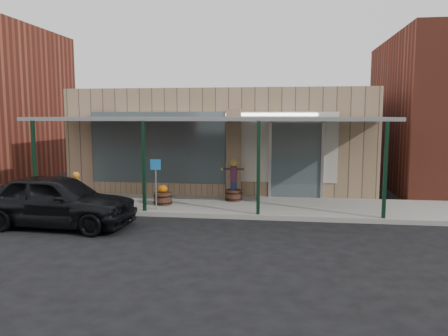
# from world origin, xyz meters

# --- Properties ---
(ground) EXTENTS (120.00, 120.00, 0.00)m
(ground) POSITION_xyz_m (0.00, 0.00, 0.00)
(ground) COLOR black
(ground) RESTS_ON ground
(sidewalk) EXTENTS (40.00, 3.20, 0.15)m
(sidewalk) POSITION_xyz_m (0.00, 3.60, 0.07)
(sidewalk) COLOR gray
(sidewalk) RESTS_ON ground
(storefront) EXTENTS (12.00, 6.25, 4.20)m
(storefront) POSITION_xyz_m (-0.00, 8.16, 2.09)
(storefront) COLOR #93735A
(storefront) RESTS_ON ground
(awning) EXTENTS (12.00, 3.00, 3.04)m
(awning) POSITION_xyz_m (0.00, 3.56, 3.01)
(awning) COLOR slate
(awning) RESTS_ON ground
(block_buildings_near) EXTENTS (61.00, 8.00, 8.00)m
(block_buildings_near) POSITION_xyz_m (2.01, 9.20, 3.77)
(block_buildings_near) COLOR brown
(block_buildings_near) RESTS_ON ground
(barrel_scarecrow) EXTENTS (0.92, 0.70, 1.52)m
(barrel_scarecrow) POSITION_xyz_m (0.80, 4.21, 0.66)
(barrel_scarecrow) COLOR #4D2D1E
(barrel_scarecrow) RESTS_ON sidewalk
(barrel_pumpkin) EXTENTS (0.78, 0.78, 0.72)m
(barrel_pumpkin) POSITION_xyz_m (-1.50, 3.19, 0.41)
(barrel_pumpkin) COLOR #4D2D1E
(barrel_pumpkin) RESTS_ON sidewalk
(handicap_sign) EXTENTS (0.34, 0.04, 1.62)m
(handicap_sign) POSITION_xyz_m (-1.50, 2.40, 1.19)
(handicap_sign) COLOR gray
(handicap_sign) RESTS_ON sidewalk
(parked_sedan) EXTENTS (4.58, 2.05, 1.53)m
(parked_sedan) POSITION_xyz_m (-3.80, 0.40, 0.76)
(parked_sedan) COLOR black
(parked_sedan) RESTS_ON ground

